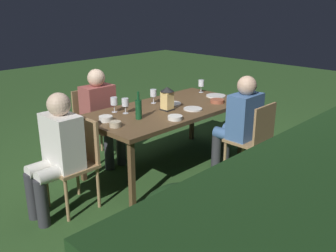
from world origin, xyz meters
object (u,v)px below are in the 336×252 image
Objects in this scene: green_bottle_on_table at (139,109)px; potted_plant_by_hedge at (180,239)px; wine_glass_c at (201,84)px; person_in_blue at (240,120)px; bowl_salad at (115,124)px; chair_head_far at (77,159)px; wine_glass_d at (125,103)px; bowl_olives at (217,101)px; bowl_bread at (175,117)px; dining_table at (168,112)px; bowl_dip at (106,118)px; plate_a at (193,109)px; person_in_cream at (57,149)px; chair_side_right_a at (254,137)px; lantern_centerpiece at (167,97)px; plate_b at (216,96)px; wine_glass_b at (153,94)px; chair_side_left_b at (93,121)px; plate_c at (171,104)px; person_in_rust at (101,112)px; wine_glass_a at (114,102)px.

potted_plant_by_hedge is at bearing 56.90° from green_bottle_on_table.
green_bottle_on_table reaches higher than wine_glass_c.
potted_plant_by_hedge is (1.92, 0.87, -0.14)m from person_in_blue.
wine_glass_c is 1.73m from bowl_salad.
wine_glass_d is at bearing -166.87° from chair_head_far.
bowl_olives is 1.46× the size of bowl_salad.
dining_table is at bearing -126.06° from bowl_bread.
wine_glass_c is at bearing -176.12° from bowl_dip.
plate_a is at bearing 145.98° from wine_glass_d.
wine_glass_c is at bearing -174.55° from person_in_cream.
chair_side_right_a is at bearing 141.56° from bowl_dip.
lantern_centerpiece reaches higher than bowl_salad.
bowl_salad is (1.29, -0.77, 0.28)m from chair_side_right_a.
bowl_olives is (0.24, 0.20, 0.01)m from plate_b.
chair_head_far is at bearing 5.95° from wine_glass_c.
plate_a is 0.70m from plate_b.
lantern_centerpiece is 1.57× the size of wine_glass_b.
person_in_cream is at bearing -10.43° from bowl_salad.
wine_glass_b is 0.55m from plate_a.
wine_glass_c is at bearing -167.79° from green_bottle_on_table.
person_in_cream is at bearing -91.70° from potted_plant_by_hedge.
person_in_cream reaches higher than green_bottle_on_table.
wine_glass_d is 0.20× the size of potted_plant_by_hedge.
dining_table is at bearing 84.87° from wine_glass_b.
chair_side_left_b reaches higher than plate_a.
dining_table is 9.29× the size of plate_a.
person_in_blue is 1.48m from bowl_dip.
bowl_bread is at bearing 15.61° from plate_b.
person_in_cream is 2.00m from person_in_blue.
plate_c is 0.28× the size of potted_plant_by_hedge.
person_in_cream is at bearing 2.98° from plate_c.
dining_table is 0.82m from plate_b.
chair_side_right_a is at bearing 77.49° from bowl_olives.
person_in_rust is 3.96× the size of green_bottle_on_table.
person_in_blue reaches higher than wine_glass_d.
chair_side_right_a is 1.45m from wine_glass_d.
person_in_cream reaches higher than plate_b.
bowl_dip is (0.80, -0.11, 0.08)m from dining_table.
person_in_blue is at bearing 129.22° from lantern_centerpiece.
chair_side_left_b is 5.15× the size of wine_glass_a.
person_in_rust reaches higher than bowl_bread.
dining_table is 12.88× the size of bowl_bread.
chair_side_right_a is at bearing 131.30° from wine_glass_d.
person_in_blue reaches higher than lantern_centerpiece.
bowl_olives is at bearing 137.19° from person_in_rust.
wine_glass_c is at bearing -142.78° from potted_plant_by_hedge.
person_in_cream reaches higher than chair_head_far.
plate_c is at bearing -149.18° from dining_table.
person_in_blue reaches higher than chair_head_far.
wine_glass_b is at bearing -167.92° from chair_head_far.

